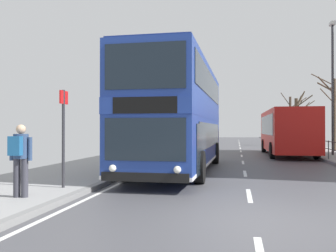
# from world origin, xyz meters

# --- Properties ---
(ground) EXTENTS (15.80, 140.00, 0.20)m
(ground) POSITION_xyz_m (-0.72, -0.00, 0.04)
(ground) COLOR #49494E
(double_decker_bus_main) EXTENTS (2.84, 11.18, 4.29)m
(double_decker_bus_main) POSITION_xyz_m (-2.62, 7.75, 2.25)
(double_decker_bus_main) COLOR navy
(double_decker_bus_main) RESTS_ON ground
(background_bus_far_lane) EXTENTS (2.77, 9.96, 2.91)m
(background_bus_far_lane) POSITION_xyz_m (2.91, 18.12, 1.60)
(background_bus_far_lane) COLOR red
(background_bus_far_lane) RESTS_ON ground
(pedestrian_railing_far_kerb) EXTENTS (0.05, 22.86, 0.97)m
(pedestrian_railing_far_kerb) POSITION_xyz_m (4.45, 12.50, 0.80)
(pedestrian_railing_far_kerb) COLOR #2D3338
(pedestrian_railing_far_kerb) RESTS_ON ground
(pedestrian_with_backpack) EXTENTS (0.55, 0.55, 1.69)m
(pedestrian_with_backpack) POSITION_xyz_m (-5.25, 0.55, 1.13)
(pedestrian_with_backpack) COLOR #383842
(pedestrian_with_backpack) RESTS_ON ground
(bus_stop_sign_near) EXTENTS (0.08, 0.44, 2.64)m
(bus_stop_sign_near) POSITION_xyz_m (-4.94, 2.11, 1.77)
(bus_stop_sign_near) COLOR #2D2D33
(bus_stop_sign_near) RESTS_ON ground
(street_lamp_far_side) EXTENTS (0.28, 0.60, 8.09)m
(street_lamp_far_side) POSITION_xyz_m (5.42, 16.69, 4.80)
(street_lamp_far_side) COLOR #38383D
(street_lamp_far_side) RESTS_ON ground
(bare_tree_far_00) EXTENTS (2.01, 2.51, 5.37)m
(bare_tree_far_00) POSITION_xyz_m (5.77, 32.38, 2.80)
(bare_tree_far_00) COLOR #4C3D2D
(bare_tree_far_00) RESTS_ON ground
(bare_tree_far_01) EXTENTS (1.99, 2.04, 5.82)m
(bare_tree_far_01) POSITION_xyz_m (6.53, 21.23, 3.11)
(bare_tree_far_01) COLOR #4C3D2D
(bare_tree_far_01) RESTS_ON ground
(bare_tree_far_02) EXTENTS (3.10, 2.48, 5.92)m
(bare_tree_far_02) POSITION_xyz_m (6.01, 38.79, 3.15)
(bare_tree_far_02) COLOR #423328
(bare_tree_far_02) RESTS_ON ground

